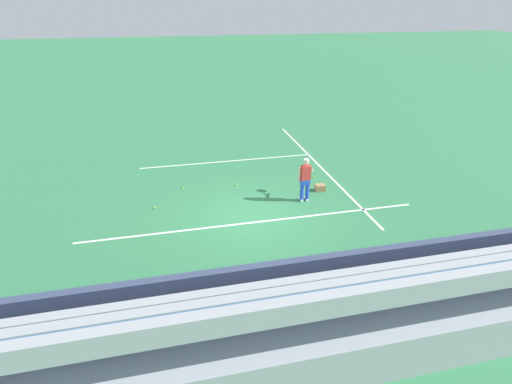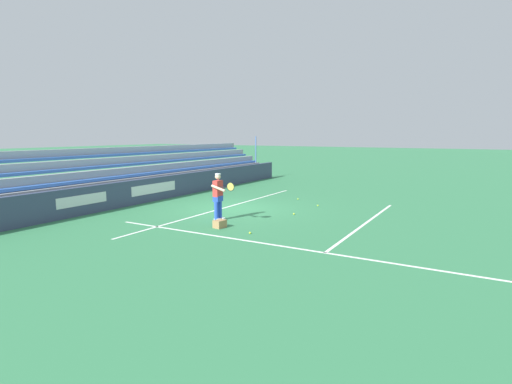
% 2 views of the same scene
% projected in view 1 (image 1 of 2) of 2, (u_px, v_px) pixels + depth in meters
% --- Properties ---
extents(ground_plane, '(160.00, 160.00, 0.00)m').
position_uv_depth(ground_plane, '(252.00, 215.00, 14.40)').
color(ground_plane, '#337A4C').
extents(court_baseline_white, '(12.00, 0.10, 0.01)m').
position_uv_depth(court_baseline_white, '(255.00, 222.00, 13.96)').
color(court_baseline_white, white).
rests_on(court_baseline_white, ground).
extents(court_sideline_white, '(0.10, 12.00, 0.01)m').
position_uv_depth(court_sideline_white, '(319.00, 165.00, 18.74)').
color(court_sideline_white, white).
rests_on(court_sideline_white, ground).
extents(court_service_line_white, '(8.22, 0.10, 0.01)m').
position_uv_depth(court_service_line_white, '(228.00, 161.00, 19.22)').
color(court_service_line_white, white).
rests_on(court_service_line_white, ground).
extents(back_wall_sponsor_board, '(23.01, 0.25, 1.10)m').
position_uv_depth(back_wall_sponsor_board, '(290.00, 278.00, 10.28)').
color(back_wall_sponsor_board, '#384260').
rests_on(back_wall_sponsor_board, ground).
extents(bleacher_stand, '(21.86, 2.40, 2.95)m').
position_uv_depth(bleacher_stand, '(315.00, 324.00, 8.59)').
color(bleacher_stand, '#9EA3A8').
rests_on(bleacher_stand, ground).
extents(tennis_player, '(0.58, 0.99, 1.71)m').
position_uv_depth(tennis_player, '(305.00, 179.00, 15.10)').
color(tennis_player, blue).
rests_on(tennis_player, ground).
extents(ball_box_cardboard, '(0.44, 0.35, 0.26)m').
position_uv_depth(ball_box_cardboard, '(320.00, 188.00, 16.22)').
color(ball_box_cardboard, '#A87F51').
rests_on(ball_box_cardboard, ground).
extents(tennis_ball_stray_back, '(0.07, 0.07, 0.07)m').
position_uv_depth(tennis_ball_stray_back, '(155.00, 208.00, 14.87)').
color(tennis_ball_stray_back, '#CCE533').
rests_on(tennis_ball_stray_back, ground).
extents(tennis_ball_on_baseline, '(0.07, 0.07, 0.07)m').
position_uv_depth(tennis_ball_on_baseline, '(237.00, 185.00, 16.72)').
color(tennis_ball_on_baseline, '#CCE533').
rests_on(tennis_ball_on_baseline, ground).
extents(tennis_ball_near_player, '(0.07, 0.07, 0.07)m').
position_uv_depth(tennis_ball_near_player, '(183.00, 188.00, 16.38)').
color(tennis_ball_near_player, '#CCE533').
rests_on(tennis_ball_near_player, ground).
extents(tennis_ball_by_box, '(0.07, 0.07, 0.07)m').
position_uv_depth(tennis_ball_by_box, '(314.00, 177.00, 17.47)').
color(tennis_ball_by_box, '#CCE533').
rests_on(tennis_ball_by_box, ground).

